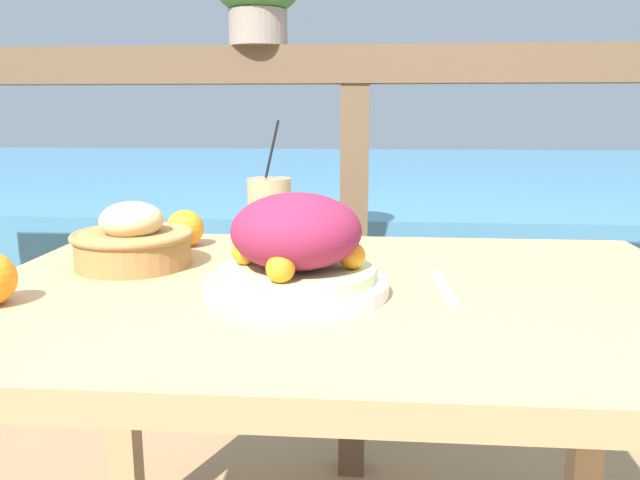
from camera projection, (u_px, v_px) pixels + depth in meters
The scene contains 8 objects.
patio_table at pixel (342, 345), 0.98m from camera, with size 1.14×0.78×0.72m.
railing_fence at pixel (355, 166), 1.57m from camera, with size 2.80×0.08×1.14m.
sea_backdrop at pixel (364, 214), 4.12m from camera, with size 12.00×4.00×0.62m.
salad_plate at pixel (296, 250), 0.91m from camera, with size 0.27×0.27×0.15m.
drink_glass at pixel (270, 215), 1.18m from camera, with size 0.08×0.08×0.25m.
bread_basket at pixel (133, 241), 1.08m from camera, with size 0.21×0.21×0.11m.
knife at pixel (444, 287), 0.95m from camera, with size 0.03×0.18×0.00m.
orange_near_glass at pixel (185, 228), 1.24m from camera, with size 0.07×0.07×0.07m.
Camera 1 is at (0.04, -0.93, 0.98)m, focal length 35.00 mm.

